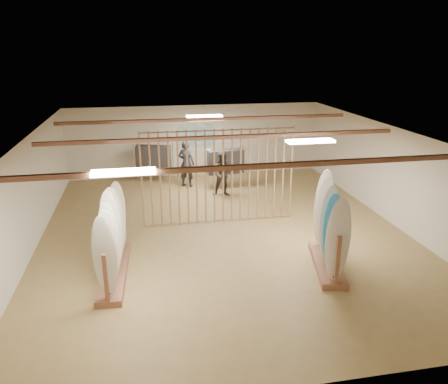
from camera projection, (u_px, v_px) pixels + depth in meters
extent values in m
plane|color=#A0844D|center=(224.00, 232.00, 12.30)|extent=(12.00, 12.00, 0.00)
plane|color=gray|center=(224.00, 134.00, 11.41)|extent=(12.00, 12.00, 0.00)
plane|color=silver|center=(196.00, 140.00, 17.44)|extent=(12.00, 0.00, 12.00)
plane|color=silver|center=(302.00, 309.00, 6.27)|extent=(12.00, 0.00, 12.00)
plane|color=silver|center=(29.00, 196.00, 10.96)|extent=(0.00, 12.00, 12.00)
plane|color=silver|center=(392.00, 175.00, 12.75)|extent=(0.00, 12.00, 12.00)
cube|color=#955E44|center=(224.00, 137.00, 11.44)|extent=(9.50, 6.12, 0.10)
cube|color=white|center=(224.00, 136.00, 11.43)|extent=(1.20, 0.35, 0.06)
cylinder|color=#A67850|center=(142.00, 181.00, 12.21)|extent=(0.05, 0.05, 2.78)
cylinder|color=#A67850|center=(151.00, 181.00, 12.25)|extent=(0.05, 0.05, 2.78)
cylinder|color=#A67850|center=(160.00, 180.00, 12.30)|extent=(0.05, 0.05, 2.78)
cylinder|color=#A67850|center=(169.00, 180.00, 12.35)|extent=(0.05, 0.05, 2.78)
cylinder|color=#A67850|center=(179.00, 179.00, 12.39)|extent=(0.05, 0.05, 2.78)
cylinder|color=#A67850|center=(188.00, 179.00, 12.44)|extent=(0.05, 0.05, 2.78)
cylinder|color=#A67850|center=(197.00, 178.00, 12.49)|extent=(0.05, 0.05, 2.78)
cylinder|color=#A67850|center=(206.00, 178.00, 12.53)|extent=(0.05, 0.05, 2.78)
cylinder|color=#A67850|center=(214.00, 177.00, 12.58)|extent=(0.05, 0.05, 2.78)
cylinder|color=#A67850|center=(223.00, 177.00, 12.62)|extent=(0.05, 0.05, 2.78)
cylinder|color=#A67850|center=(232.00, 176.00, 12.67)|extent=(0.05, 0.05, 2.78)
cylinder|color=#A67850|center=(241.00, 176.00, 12.72)|extent=(0.05, 0.05, 2.78)
cylinder|color=#A67850|center=(249.00, 175.00, 12.76)|extent=(0.05, 0.05, 2.78)
cylinder|color=#A67850|center=(258.00, 175.00, 12.81)|extent=(0.05, 0.05, 2.78)
cylinder|color=#A67850|center=(266.00, 174.00, 12.85)|extent=(0.05, 0.05, 2.78)
cylinder|color=#A67850|center=(275.00, 174.00, 12.90)|extent=(0.05, 0.05, 2.78)
cylinder|color=#A67850|center=(283.00, 173.00, 12.95)|extent=(0.05, 0.05, 2.78)
cylinder|color=#A67850|center=(291.00, 173.00, 12.99)|extent=(0.05, 0.05, 2.78)
cube|color=#378FC1|center=(196.00, 136.00, 17.36)|extent=(1.40, 0.03, 0.90)
cube|color=#955E44|center=(115.00, 271.00, 10.02)|extent=(0.68, 2.82, 0.15)
cylinder|color=black|center=(112.00, 235.00, 9.73)|extent=(0.15, 2.74, 0.01)
ellipsoid|color=white|center=(105.00, 257.00, 8.58)|extent=(0.47, 0.08, 1.81)
ellipsoid|color=white|center=(107.00, 248.00, 8.96)|extent=(0.47, 0.08, 1.81)
ellipsoid|color=white|center=(109.00, 240.00, 9.33)|extent=(0.47, 0.08, 1.81)
ellipsoid|color=white|center=(111.00, 232.00, 9.71)|extent=(0.47, 0.08, 1.81)
ellipsoid|color=white|center=(113.00, 225.00, 10.08)|extent=(0.47, 0.08, 1.81)
ellipsoid|color=white|center=(115.00, 219.00, 10.46)|extent=(0.47, 0.08, 1.81)
ellipsoid|color=silver|center=(116.00, 213.00, 10.83)|extent=(0.47, 0.08, 1.81)
cube|color=#955E44|center=(327.00, 264.00, 10.36)|extent=(1.07, 2.27, 0.16)
cylinder|color=black|center=(330.00, 226.00, 10.06)|extent=(0.51, 2.09, 0.01)
ellipsoid|color=white|center=(338.00, 239.00, 9.18)|extent=(0.50, 0.18, 1.93)
ellipsoid|color=#2D8CD1|center=(334.00, 231.00, 9.61)|extent=(0.50, 0.18, 1.93)
ellipsoid|color=silver|center=(330.00, 223.00, 10.03)|extent=(0.50, 0.18, 1.93)
ellipsoid|color=white|center=(327.00, 216.00, 10.46)|extent=(0.50, 0.18, 1.93)
ellipsoid|color=silver|center=(324.00, 209.00, 10.88)|extent=(0.50, 0.18, 1.93)
cylinder|color=silver|center=(153.00, 145.00, 16.45)|extent=(1.35, 0.45, 0.03)
cube|color=#222227|center=(153.00, 157.00, 16.60)|extent=(1.35, 0.73, 0.85)
cylinder|color=silver|center=(154.00, 163.00, 16.67)|extent=(0.03, 0.03, 1.50)
cylinder|color=silver|center=(226.00, 149.00, 15.70)|extent=(1.42, 0.18, 0.03)
cube|color=#222227|center=(226.00, 162.00, 15.86)|extent=(1.36, 0.49, 0.87)
cylinder|color=silver|center=(226.00, 168.00, 15.93)|extent=(0.03, 0.03, 1.53)
imported|color=#24252B|center=(186.00, 160.00, 16.06)|extent=(0.87, 0.80, 1.98)
imported|color=#322D27|center=(223.00, 171.00, 15.06)|extent=(0.96, 0.81, 1.78)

